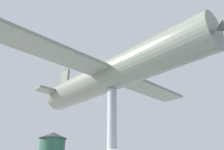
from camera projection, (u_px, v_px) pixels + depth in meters
support_pylon_central at (112, 140)px, 12.19m from camera, size 0.56×0.56×6.01m
suspended_airplane at (115, 74)px, 13.65m from camera, size 14.28×14.64×3.22m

